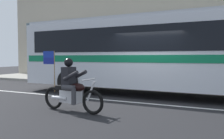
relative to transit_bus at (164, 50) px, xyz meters
The scene contains 5 objects.
ground_plane 2.26m from the transit_bus, 105.51° to the right, with size 60.00×60.00×0.00m, color black.
sidewalk_curb 4.32m from the transit_bus, 94.85° to the left, with size 28.00×3.80×0.15m, color gray.
lane_center_stripe 2.62m from the transit_bus, 100.47° to the right, with size 26.60×0.14×0.01m, color silver.
transit_bus is the anchor object (origin of this frame).
motorcycle_with_rider 4.43m from the transit_bus, 115.12° to the right, with size 2.19×0.64×1.78m.
Camera 1 is at (2.48, -8.26, 1.59)m, focal length 37.40 mm.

